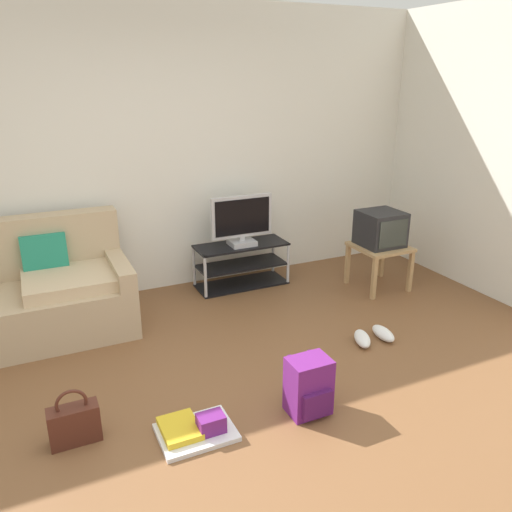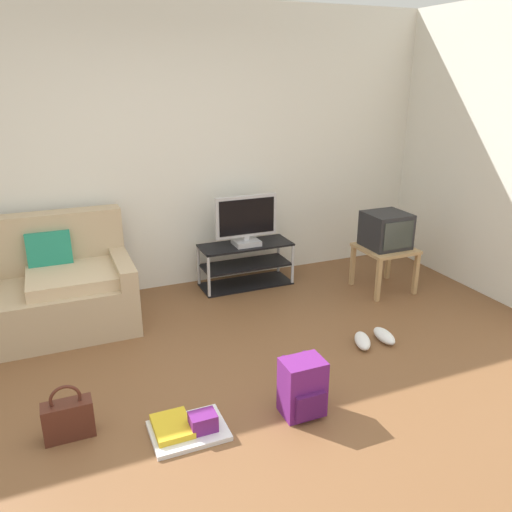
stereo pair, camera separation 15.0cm
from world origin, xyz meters
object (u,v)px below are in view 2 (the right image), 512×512
couch (10,295)px  handbag (68,418)px  crt_tv (386,230)px  tv_stand (246,265)px  flat_tv (246,221)px  side_table (385,254)px  sneakers_pair (373,338)px  floor_tray (187,427)px  backpack (303,388)px

couch → handbag: size_ratio=5.53×
crt_tv → tv_stand: bearing=153.1°
flat_tv → handbag: flat_tv is taller
tv_stand → side_table: side_table is taller
crt_tv → sneakers_pair: 1.29m
crt_tv → floor_tray: (-2.40, -1.38, -0.58)m
couch → flat_tv: flat_tv is taller
couch → sneakers_pair: couch is taller
side_table → handbag: 3.27m
crt_tv → sneakers_pair: crt_tv is taller
backpack → floor_tray: size_ratio=0.84×
couch → flat_tv: (2.17, 0.17, 0.35)m
couch → side_table: couch is taller
tv_stand → crt_tv: 1.43m
side_table → sneakers_pair: 1.19m
flat_tv → floor_tray: (-1.17, -1.99, -0.65)m
sneakers_pair → crt_tv: bearing=51.2°
side_table → crt_tv: 0.24m
crt_tv → couch: bearing=172.8°
floor_tray → handbag: bearing=159.6°
couch → side_table: size_ratio=3.93×
sneakers_pair → side_table: bearing=50.7°
couch → sneakers_pair: bearing=-26.5°
floor_tray → tv_stand: bearing=59.7°
side_table → sneakers_pair: bearing=-129.3°
couch → floor_tray: 2.09m
tv_stand → handbag: tv_stand is taller
couch → side_table: bearing=-7.4°
crt_tv → backpack: 2.27m
couch → handbag: bearing=-77.8°
side_table → floor_tray: (-2.40, -1.37, -0.33)m
tv_stand → backpack: tv_stand is taller
backpack → side_table: bearing=48.4°
tv_stand → crt_tv: (1.23, -0.62, 0.40)m
backpack → couch: bearing=139.6°
crt_tv → backpack: (-1.67, -1.47, -0.43)m
crt_tv → backpack: crt_tv is taller
flat_tv → side_table: 1.41m
flat_tv → side_table: size_ratio=1.26×
side_table → floor_tray: 2.78m
tv_stand → handbag: size_ratio=2.61×
couch → backpack: couch is taller
couch → flat_tv: bearing=4.6°
couch → tv_stand: size_ratio=2.12×
tv_stand → side_table: 1.39m
backpack → handbag: 1.43m
side_table → sneakers_pair: size_ratio=1.31×
crt_tv → flat_tv: bearing=154.0°
floor_tray → couch: bearing=118.8°
handbag → backpack: bearing=-13.5°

